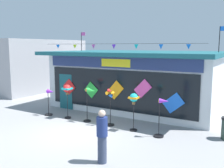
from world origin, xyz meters
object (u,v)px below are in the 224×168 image
object	(u,v)px
wind_spinner_left	(67,91)
wind_spinner_right	(134,101)
kite_shop_building	(139,79)
person_mid_plaza	(102,136)
wind_spinner_center_left	(90,98)
wind_spinner_center_right	(110,103)
wind_spinner_far_right	(162,115)
wind_spinner_far_left	(50,99)

from	to	relation	value
wind_spinner_left	wind_spinner_right	size ratio (longest dim) A/B	1.05
kite_shop_building	person_mid_plaza	size ratio (longest dim) A/B	5.70
wind_spinner_left	person_mid_plaza	distance (m)	5.37
wind_spinner_center_left	wind_spinner_right	distance (m)	2.32
wind_spinner_center_right	wind_spinner_far_right	bearing A→B (deg)	-6.00
wind_spinner_center_right	wind_spinner_right	size ratio (longest dim) A/B	1.05
kite_shop_building	wind_spinner_center_right	distance (m)	4.35
wind_spinner_right	wind_spinner_center_right	bearing A→B (deg)	174.82
kite_shop_building	wind_spinner_right	world-z (taller)	kite_shop_building
wind_spinner_far_left	wind_spinner_left	bearing A→B (deg)	3.27
wind_spinner_center_left	wind_spinner_far_right	distance (m)	3.62
wind_spinner_far_left	wind_spinner_left	world-z (taller)	wind_spinner_left
person_mid_plaza	wind_spinner_center_left	bearing A→B (deg)	103.40
wind_spinner_center_left	wind_spinner_center_right	xyz separation A→B (m)	(1.08, 0.02, -0.11)
wind_spinner_far_left	wind_spinner_right	xyz separation A→B (m)	(4.79, 0.01, 0.41)
wind_spinner_right	person_mid_plaza	size ratio (longest dim) A/B	0.97
wind_spinner_center_right	person_mid_plaza	world-z (taller)	wind_spinner_center_right
kite_shop_building	wind_spinner_center_left	bearing A→B (deg)	-97.02
wind_spinner_right	wind_spinner_far_right	size ratio (longest dim) A/B	1.03
wind_spinner_left	wind_spinner_far_left	bearing A→B (deg)	-176.73
wind_spinner_center_right	wind_spinner_far_right	world-z (taller)	wind_spinner_center_right
wind_spinner_left	wind_spinner_center_left	bearing A→B (deg)	1.30
wind_spinner_right	person_mid_plaza	bearing A→B (deg)	-80.81
wind_spinner_far_left	wind_spinner_far_right	size ratio (longest dim) A/B	0.88
wind_spinner_far_left	wind_spinner_center_left	xyz separation A→B (m)	(2.48, 0.09, 0.29)
wind_spinner_center_left	wind_spinner_far_right	size ratio (longest dim) A/B	1.04
kite_shop_building	wind_spinner_far_right	xyz separation A→B (m)	(3.08, -4.54, -0.76)
kite_shop_building	wind_spinner_left	xyz separation A→B (m)	(-1.89, -4.33, -0.28)
kite_shop_building	wind_spinner_center_right	xyz separation A→B (m)	(0.55, -4.27, -0.60)
wind_spinner_right	wind_spinner_left	bearing A→B (deg)	179.13
wind_spinner_center_left	wind_spinner_center_right	size ratio (longest dim) A/B	0.97
wind_spinner_far_left	person_mid_plaza	size ratio (longest dim) A/B	0.82
wind_spinner_far_left	wind_spinner_left	distance (m)	1.22
kite_shop_building	person_mid_plaza	xyz separation A→B (m)	(2.31, -7.63, -0.80)
kite_shop_building	wind_spinner_far_left	distance (m)	5.38
kite_shop_building	wind_spinner_center_right	bearing A→B (deg)	-82.64
wind_spinner_right	wind_spinner_far_right	distance (m)	1.36
wind_spinner_far_right	wind_spinner_right	bearing A→B (deg)	173.21
wind_spinner_left	wind_spinner_center_right	distance (m)	2.47
kite_shop_building	wind_spinner_far_right	world-z (taller)	kite_shop_building
wind_spinner_far_left	wind_spinner_center_left	distance (m)	2.50
kite_shop_building	wind_spinner_left	size ratio (longest dim) A/B	5.62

